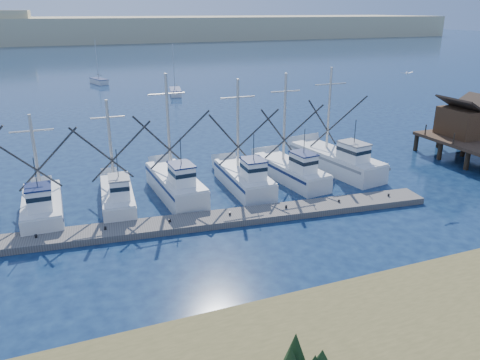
% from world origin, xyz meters
% --- Properties ---
extents(ground, '(500.00, 500.00, 0.00)m').
position_xyz_m(ground, '(0.00, 0.00, 0.00)').
color(ground, '#0C1A37').
rests_on(ground, ground).
extents(floating_dock, '(32.59, 5.36, 0.43)m').
position_xyz_m(floating_dock, '(-6.45, 6.47, 0.22)').
color(floating_dock, '#5F5A55').
rests_on(floating_dock, ground).
extents(dune_ridge, '(360.00, 60.00, 10.00)m').
position_xyz_m(dune_ridge, '(0.00, 210.00, 5.00)').
color(dune_ridge, tan).
rests_on(dune_ridge, ground).
extents(trawler_fleet, '(31.85, 9.80, 9.03)m').
position_xyz_m(trawler_fleet, '(-5.93, 11.66, 0.96)').
color(trawler_fleet, silver).
rests_on(trawler_fleet, ground).
extents(sailboat_near, '(2.63, 5.50, 8.10)m').
position_xyz_m(sailboat_near, '(4.24, 55.37, 0.50)').
color(sailboat_near, silver).
rests_on(sailboat_near, ground).
extents(sailboat_far, '(3.14, 5.20, 8.10)m').
position_xyz_m(sailboat_far, '(-6.18, 72.67, 0.50)').
color(sailboat_far, silver).
rests_on(sailboat_far, ground).
extents(flying_gull, '(1.16, 0.21, 0.21)m').
position_xyz_m(flying_gull, '(12.18, 10.12, 8.48)').
color(flying_gull, white).
rests_on(flying_gull, ground).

